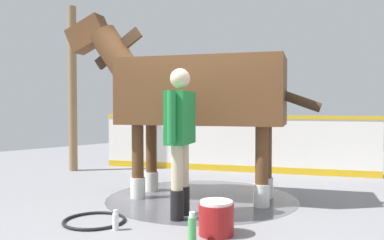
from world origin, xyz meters
TOP-DOWN VIEW (x-y plane):
  - ground_plane at (0.00, 0.00)m, footprint 16.00×16.00m
  - wet_patch at (-0.30, -0.28)m, footprint 2.58×2.58m
  - barrier_wall at (-2.39, -1.33)m, footprint 2.43×4.72m
  - roof_post_near at (-0.35, -3.65)m, footprint 0.16×0.16m
  - horse at (-0.24, -0.39)m, footprint 1.92×3.28m
  - handler at (0.57, 0.17)m, footprint 0.61×0.41m
  - wash_bucket at (0.76, 0.85)m, footprint 0.34×0.34m
  - bottle_shampoo at (1.34, 0.02)m, footprint 0.06×0.06m
  - bottle_spray at (1.08, 0.82)m, footprint 0.08×0.08m
  - hose_coil at (1.33, -0.37)m, footprint 0.67×0.67m

SIDE VIEW (x-z plane):
  - ground_plane at x=0.00m, z-range -0.02..0.00m
  - wet_patch at x=-0.30m, z-range 0.00..0.00m
  - hose_coil at x=1.33m, z-range 0.00..0.03m
  - bottle_shampoo at x=1.34m, z-range -0.01..0.20m
  - bottle_spray at x=1.08m, z-range -0.01..0.27m
  - wash_bucket at x=0.76m, z-range 0.00..0.33m
  - barrier_wall at x=-2.39m, z-range -0.04..1.03m
  - handler at x=0.57m, z-range 0.13..1.79m
  - horse at x=-0.24m, z-range 0.14..2.71m
  - roof_post_near at x=-0.35m, z-range 0.00..3.16m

